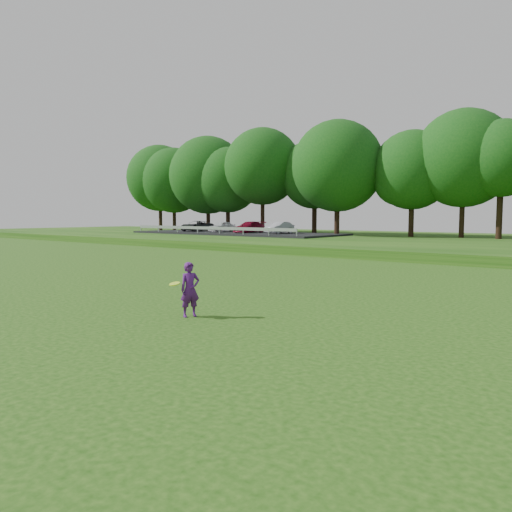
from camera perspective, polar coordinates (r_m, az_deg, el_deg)
The scene contains 6 objects.
ground at distance 14.80m, azimuth -17.24°, elevation -5.93°, with size 140.00×140.00×0.00m, color #18430D.
berm at distance 43.83m, azimuth 22.84°, elevation 1.24°, with size 130.00×30.00×0.60m, color #18430D.
walking_path at distance 30.68m, azimuth 15.52°, elevation -0.43°, with size 130.00×1.60×0.04m, color gray.
treeline at distance 47.93m, azimuth 24.50°, elevation 10.79°, with size 104.00×7.00×15.00m, color #104811, non-canonical shape.
parking_lot at distance 54.78m, azimuth -2.79°, elevation 2.96°, with size 24.00×9.00×1.38m.
woman at distance 13.25m, azimuth -7.57°, elevation -3.81°, with size 0.62×0.79×1.45m.
Camera 1 is at (12.13, -8.06, 2.68)m, focal length 35.00 mm.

